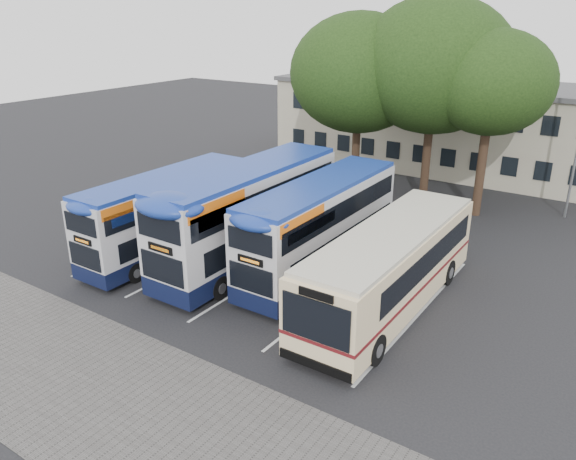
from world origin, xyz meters
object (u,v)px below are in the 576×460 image
(tree_left, at_px, (359,73))
(bus_single, at_px, (391,263))
(bus_dd_right, at_px, (321,223))
(tree_right, at_px, (492,83))
(tree_mid, at_px, (435,66))
(bus_dd_left, at_px, (167,211))
(bus_dd_mid, at_px, (250,211))

(tree_left, height_order, bus_single, tree_left)
(tree_left, distance_m, bus_dd_right, 13.10)
(tree_left, height_order, tree_right, tree_left)
(tree_mid, height_order, bus_dd_right, tree_mid)
(bus_dd_left, xyz_separation_m, bus_single, (10.97, 1.06, -0.28))
(tree_left, relative_size, bus_dd_left, 1.17)
(tree_right, xyz_separation_m, bus_single, (0.35, -12.69, -5.52))
(tree_left, distance_m, tree_mid, 4.43)
(bus_dd_right, bearing_deg, bus_dd_left, -161.69)
(tree_mid, xyz_separation_m, bus_dd_left, (-7.13, -14.55, -5.88))
(bus_dd_right, height_order, bus_single, bus_dd_right)
(bus_dd_left, height_order, bus_dd_right, bus_dd_right)
(bus_dd_mid, bearing_deg, tree_right, 61.31)
(bus_dd_left, height_order, bus_dd_mid, bus_dd_mid)
(bus_dd_right, bearing_deg, tree_mid, 89.53)
(tree_right, relative_size, bus_dd_mid, 0.93)
(tree_right, distance_m, bus_dd_right, 13.01)
(tree_left, relative_size, tree_right, 1.08)
(bus_dd_left, distance_m, bus_dd_mid, 4.11)
(bus_single, bearing_deg, tree_mid, 105.90)
(tree_left, distance_m, bus_dd_mid, 13.25)
(tree_mid, height_order, tree_right, tree_mid)
(tree_left, bearing_deg, bus_dd_right, -69.64)
(bus_single, bearing_deg, bus_dd_right, 162.14)
(tree_right, distance_m, bus_dd_left, 18.14)
(tree_left, distance_m, bus_single, 15.97)
(tree_mid, distance_m, bus_dd_right, 13.50)
(tree_left, xyz_separation_m, bus_dd_mid, (1.02, -12.25, -4.94))
(bus_dd_mid, bearing_deg, tree_left, 94.74)
(tree_left, height_order, bus_dd_right, tree_left)
(bus_dd_left, distance_m, bus_single, 11.03)
(tree_mid, bearing_deg, bus_dd_left, -116.11)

